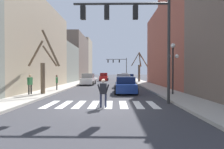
# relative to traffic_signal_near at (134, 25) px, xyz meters

# --- Properties ---
(ground_plane) EXTENTS (240.00, 240.00, 0.00)m
(ground_plane) POSITION_rel_traffic_signal_near_xyz_m (-2.06, -1.08, -4.93)
(ground_plane) COLOR #38383D
(sidewalk_left) EXTENTS (2.47, 90.00, 0.15)m
(sidewalk_left) POSITION_rel_traffic_signal_near_xyz_m (-7.77, -1.08, -4.85)
(sidewalk_left) COLOR #ADA89E
(sidewalk_left) RESTS_ON ground_plane
(sidewalk_right) EXTENTS (2.47, 90.00, 0.15)m
(sidewalk_right) POSITION_rel_traffic_signal_near_xyz_m (3.65, -1.08, -4.85)
(sidewalk_right) COLOR #ADA89E
(sidewalk_right) RESTS_ON ground_plane
(building_row_left) EXTENTS (6.00, 55.96, 12.30)m
(building_row_left) POSITION_rel_traffic_signal_near_xyz_m (-12.00, 21.55, 0.38)
(building_row_left) COLOR gray
(building_row_left) RESTS_ON ground_plane
(building_row_right) EXTENTS (6.00, 29.03, 13.82)m
(building_row_right) POSITION_rel_traffic_signal_near_xyz_m (7.88, 7.94, 0.96)
(building_row_right) COLOR #66564C
(building_row_right) RESTS_ON ground_plane
(crosswalk_stripes) EXTENTS (6.75, 2.60, 0.01)m
(crosswalk_stripes) POSITION_rel_traffic_signal_near_xyz_m (-2.06, -0.36, -4.93)
(crosswalk_stripes) COLOR white
(crosswalk_stripes) RESTS_ON ground_plane
(traffic_signal_near) EXTENTS (6.09, 0.28, 6.69)m
(traffic_signal_near) POSITION_rel_traffic_signal_near_xyz_m (0.00, 0.00, 0.00)
(traffic_signal_near) COLOR #2D2D2D
(traffic_signal_near) RESTS_ON ground_plane
(traffic_signal_far) EXTENTS (6.08, 0.28, 6.09)m
(traffic_signal_far) POSITION_rel_traffic_signal_near_xyz_m (-0.07, 39.99, -0.43)
(traffic_signal_far) COLOR #2D2D2D
(traffic_signal_far) RESTS_ON ground_plane
(street_lamp_right_corner) EXTENTS (0.95, 0.36, 4.21)m
(street_lamp_right_corner) POSITION_rel_traffic_signal_near_xyz_m (3.58, 3.51, -1.79)
(street_lamp_right_corner) COLOR black
(street_lamp_right_corner) RESTS_ON sidewalk_right
(car_parked_right_mid) EXTENTS (2.04, 4.61, 1.61)m
(car_parked_right_mid) POSITION_rel_traffic_signal_near_xyz_m (1.27, 21.00, -4.17)
(car_parked_right_mid) COLOR navy
(car_parked_right_mid) RESTS_ON ground_plane
(car_driving_away_lane) EXTENTS (2.05, 4.29, 1.74)m
(car_driving_away_lane) POSITION_rel_traffic_signal_near_xyz_m (-0.14, 11.74, -4.12)
(car_driving_away_lane) COLOR silver
(car_driving_away_lane) RESTS_ON ground_plane
(car_parked_left_mid) EXTENTS (1.98, 4.29, 1.70)m
(car_parked_left_mid) POSITION_rel_traffic_signal_near_xyz_m (1.30, 33.90, -4.14)
(car_parked_left_mid) COLOR silver
(car_parked_left_mid) RESTS_ON ground_plane
(car_driving_toward_lane) EXTENTS (2.08, 4.41, 1.54)m
(car_driving_toward_lane) POSITION_rel_traffic_signal_near_xyz_m (-0.24, 5.56, -4.20)
(car_driving_toward_lane) COLOR navy
(car_driving_toward_lane) RESTS_ON ground_plane
(car_parked_left_far) EXTENTS (2.05, 4.31, 1.77)m
(car_parked_left_far) POSITION_rel_traffic_signal_near_xyz_m (-5.39, 16.01, -4.11)
(car_parked_left_far) COLOR white
(car_parked_left_far) RESTS_ON ground_plane
(car_at_intersection) EXTENTS (1.96, 4.20, 1.79)m
(car_at_intersection) POSITION_rel_traffic_signal_near_xyz_m (-3.69, 28.02, -4.10)
(car_at_intersection) COLOR red
(car_at_intersection) RESTS_ON ground_plane
(pedestrian_on_left_sidewalk) EXTENTS (0.69, 0.22, 1.61)m
(pedestrian_on_left_sidewalk) POSITION_rel_traffic_signal_near_xyz_m (-1.88, -1.27, -3.98)
(pedestrian_on_left_sidewalk) COLOR #282D47
(pedestrian_on_left_sidewalk) RESTS_ON ground_plane
(pedestrian_on_right_sidewalk) EXTENTS (0.29, 0.71, 1.65)m
(pedestrian_on_right_sidewalk) POSITION_rel_traffic_signal_near_xyz_m (-8.26, 3.26, -3.80)
(pedestrian_on_right_sidewalk) COLOR black
(pedestrian_on_right_sidewalk) RESTS_ON sidewalk_left
(pedestrian_crossing_street) EXTENTS (0.32, 0.65, 1.54)m
(pedestrian_crossing_street) POSITION_rel_traffic_signal_near_xyz_m (-7.22, 6.82, -3.87)
(pedestrian_crossing_street) COLOR black
(pedestrian_crossing_street) RESTS_ON sidewalk_left
(street_tree_left_far) EXTENTS (3.50, 1.80, 5.71)m
(street_tree_left_far) POSITION_rel_traffic_signal_near_xyz_m (3.64, 22.98, -2.02)
(street_tree_left_far) COLOR brown
(street_tree_left_far) RESTS_ON sidewalk_right
(street_tree_right_far) EXTENTS (2.97, 1.52, 5.44)m
(street_tree_right_far) POSITION_rel_traffic_signal_near_xyz_m (-7.26, 3.74, -2.48)
(street_tree_right_far) COLOR brown
(street_tree_right_far) RESTS_ON sidewalk_left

